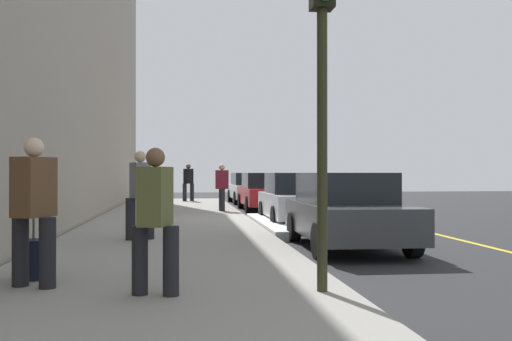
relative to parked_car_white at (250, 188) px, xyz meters
The scene contains 15 objects.
ground_plane 11.79m from the parked_car_white, ahead, with size 56.00×56.00×0.00m, color #28282B.
sidewalk 12.32m from the parked_car_white, 16.91° to the right, with size 28.00×4.60×0.15m, color gray.
lane_stripe_centre 12.15m from the parked_car_white, 13.95° to the left, with size 28.00×0.14×0.01m, color gold.
snow_bank_curb 13.30m from the parked_car_white, ahead, with size 5.81×0.56×0.22m, color white.
parked_car_white is the anchor object (origin of this frame).
parked_car_red 5.65m from the parked_car_white, ahead, with size 4.72×1.92×1.51m.
parked_car_silver 12.17m from the parked_car_white, ahead, with size 4.17×1.92×1.51m.
parked_car_charcoal 17.35m from the parked_car_white, ahead, with size 4.22×1.94×1.51m.
pedestrian_black_coat 3.11m from the parked_car_white, 79.83° to the right, with size 0.57×0.55×1.79m.
pedestrian_burgundy_coat 8.19m from the parked_car_white, 13.40° to the right, with size 0.55×0.46×1.67m.
pedestrian_olive_coat 22.37m from the parked_car_white, ahead, with size 0.50×0.53×1.64m.
pedestrian_grey_coat 17.13m from the parked_car_white, 13.93° to the right, with size 0.57×0.57×1.81m.
pedestrian_brown_coat 22.03m from the parked_car_white, 13.13° to the right, with size 0.56×0.55×1.78m.
traffic_light_pole 22.27m from the parked_car_white, ahead, with size 0.35×0.26×3.94m.
rolling_suitcase 21.53m from the parked_car_white, 13.82° to the right, with size 0.34×0.22×0.87m.
Camera 1 is at (16.82, -2.95, 1.51)m, focal length 40.57 mm.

